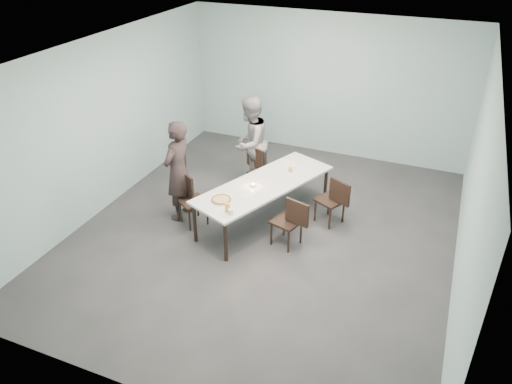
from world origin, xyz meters
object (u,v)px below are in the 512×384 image
at_px(chair_far_left, 260,168).
at_px(tealight, 253,185).
at_px(pizza, 221,200).
at_px(chair_near_right, 291,219).
at_px(amber_tumbler, 290,169).
at_px(beer_glass, 227,207).
at_px(diner_far, 250,143).
at_px(chair_far_right, 334,198).
at_px(table, 264,186).
at_px(water_tumbler, 231,212).
at_px(chair_near_left, 191,196).
at_px(side_plate, 246,196).
at_px(diner_near, 178,171).

bearing_deg(chair_far_left, tealight, -51.95).
bearing_deg(pizza, chair_near_right, 14.29).
bearing_deg(amber_tumbler, tealight, -118.10).
relative_size(beer_glass, tealight, 2.68).
bearing_deg(diner_far, chair_far_right, 73.95).
distance_m(chair_near_right, diner_far, 2.20).
xyz_separation_m(diner_far, beer_glass, (0.56, -2.18, -0.07)).
relative_size(table, pizza, 8.08).
distance_m(water_tumbler, tealight, 0.92).
xyz_separation_m(chair_near_left, chair_far_right, (2.28, 0.85, 0.00)).
height_order(diner_far, pizza, diner_far).
bearing_deg(side_plate, chair_near_right, -0.40).
bearing_deg(beer_glass, water_tumbler, -32.86).
bearing_deg(chair_far_left, pizza, -66.62).
relative_size(chair_near_right, diner_far, 0.49).
relative_size(diner_far, pizza, 5.26).
distance_m(chair_far_left, chair_far_right, 1.69).
height_order(side_plate, tealight, tealight).
bearing_deg(chair_near_left, tealight, 49.50).
xyz_separation_m(table, beer_glass, (-0.19, -1.05, 0.13)).
bearing_deg(table, side_plate, -102.52).
height_order(chair_far_right, tealight, chair_far_right).
relative_size(diner_near, side_plate, 9.94).
height_order(chair_near_left, chair_near_right, same).
xyz_separation_m(table, tealight, (-0.14, -0.17, 0.08)).
bearing_deg(chair_far_left, table, -42.14).
distance_m(chair_near_left, side_plate, 1.08).
bearing_deg(chair_far_right, chair_near_right, 90.21).
bearing_deg(side_plate, chair_near_left, 178.04).
distance_m(table, chair_far_left, 1.08).
bearing_deg(diner_near, diner_far, 161.22).
height_order(pizza, amber_tumbler, amber_tumbler).
xyz_separation_m(table, pizza, (-0.42, -0.79, 0.08)).
relative_size(side_plate, amber_tumbler, 2.25).
bearing_deg(beer_glass, diner_near, 152.24).
bearing_deg(chair_near_right, table, -21.12).
relative_size(pizza, amber_tumbler, 4.25).
bearing_deg(amber_tumbler, chair_near_right, -70.00).
bearing_deg(tealight, chair_near_left, -163.65).
distance_m(chair_far_left, water_tumbler, 2.10).
xyz_separation_m(side_plate, amber_tumbler, (0.37, 1.08, 0.04)).
bearing_deg(diner_far, pizza, 15.62).
height_order(chair_far_right, amber_tumbler, chair_far_right).
height_order(pizza, side_plate, pizza).
bearing_deg(chair_far_left, diner_far, 168.08).
relative_size(chair_near_left, tealight, 15.54).
height_order(chair_near_left, tealight, chair_near_left).
xyz_separation_m(chair_near_left, chair_near_right, (1.82, -0.04, 0.00)).
height_order(table, chair_far_left, chair_far_left).
distance_m(diner_far, amber_tumbler, 1.15).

